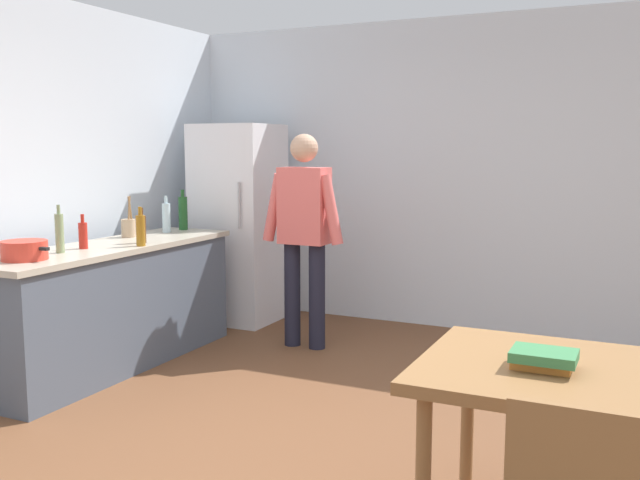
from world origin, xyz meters
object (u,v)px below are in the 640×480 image
object	(u,v)px
bottle_beer_brown	(142,229)
book_stack	(543,359)
bottle_water_clear	(166,217)
bottle_sauce_red	(83,235)
refrigerator	(239,224)
bottle_wine_green	(183,213)
bottle_oil_amber	(140,230)
dining_table	(604,392)
bottle_vinegar_tall	(59,233)
cooking_pot	(24,250)
utensil_jar	(129,227)
person	(304,226)

from	to	relation	value
bottle_beer_brown	book_stack	distance (m)	3.30
bottle_water_clear	bottle_sauce_red	bearing A→B (deg)	-86.14
refrigerator	bottle_wine_green	xyz separation A→B (m)	(-0.17, -0.61, 0.15)
refrigerator	bottle_oil_amber	distance (m)	1.57
bottle_sauce_red	refrigerator	bearing A→B (deg)	86.36
book_stack	dining_table	bearing A→B (deg)	12.79
bottle_vinegar_tall	bottle_sauce_red	bearing A→B (deg)	90.61
cooking_pot	book_stack	world-z (taller)	cooking_pot
bottle_wine_green	bottle_water_clear	bearing A→B (deg)	-94.51
bottle_water_clear	bottle_beer_brown	world-z (taller)	bottle_water_clear
cooking_pot	bottle_sauce_red	xyz separation A→B (m)	(-0.02, 0.52, 0.04)
utensil_jar	bottle_sauce_red	xyz separation A→B (m)	(0.14, -0.63, 0.02)
bottle_vinegar_tall	bottle_oil_amber	distance (m)	0.56
bottle_sauce_red	cooking_pot	bearing A→B (deg)	-87.84
refrigerator	person	bearing A→B (deg)	-30.23
bottle_vinegar_tall	book_stack	distance (m)	3.28
dining_table	bottle_oil_amber	distance (m)	3.36
refrigerator	book_stack	bearing A→B (deg)	-41.78
utensil_jar	bottle_vinegar_tall	size ratio (longest dim) A/B	1.00
person	bottle_beer_brown	size ratio (longest dim) A/B	6.54
refrigerator	person	xyz separation A→B (m)	(0.95, -0.55, 0.08)
bottle_beer_brown	bottle_oil_amber	bearing A→B (deg)	-53.90
person	bottle_beer_brown	distance (m)	1.25
dining_table	utensil_jar	world-z (taller)	utensil_jar
dining_table	book_stack	bearing A→B (deg)	-167.21
utensil_jar	bottle_beer_brown	world-z (taller)	utensil_jar
bottle_vinegar_tall	bottle_water_clear	bearing A→B (deg)	93.29
person	bottle_beer_brown	world-z (taller)	person
book_stack	bottle_wine_green	bearing A→B (deg)	146.65
utensil_jar	bottle_beer_brown	size ratio (longest dim) A/B	1.23
bottle_vinegar_tall	bottle_beer_brown	distance (m)	0.65
bottle_sauce_red	book_stack	size ratio (longest dim) A/B	0.99
bottle_sauce_red	bottle_vinegar_tall	bearing A→B (deg)	-89.39
bottle_sauce_red	book_stack	world-z (taller)	bottle_sauce_red
bottle_sauce_red	bottle_wine_green	bearing A→B (deg)	92.44
bottle_oil_amber	bottle_wine_green	bearing A→B (deg)	108.93
person	bottle_beer_brown	bearing A→B (deg)	-135.65
cooking_pot	utensil_jar	bearing A→B (deg)	97.90
cooking_pot	bottle_vinegar_tall	world-z (taller)	bottle_vinegar_tall
bottle_water_clear	person	bearing A→B (deg)	13.21
refrigerator	bottle_vinegar_tall	bearing A→B (deg)	-93.20
person	dining_table	xyz separation A→B (m)	(2.35, -2.15, -0.31)
bottle_wine_green	bottle_vinegar_tall	bearing A→B (deg)	-87.83
bottle_oil_amber	bottle_beer_brown	bearing A→B (deg)	126.10
person	bottle_vinegar_tall	bearing A→B (deg)	-125.48
bottle_water_clear	bottle_beer_brown	distance (m)	0.65
refrigerator	bottle_oil_amber	world-z (taller)	refrigerator
person	bottle_vinegar_tall	distance (m)	1.83
cooking_pot	bottle_sauce_red	distance (m)	0.53
refrigerator	bottle_beer_brown	bearing A→B (deg)	-87.65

